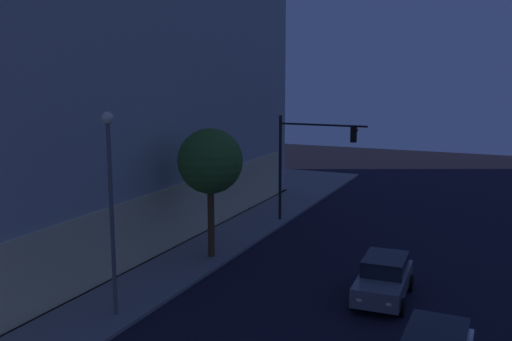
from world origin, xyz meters
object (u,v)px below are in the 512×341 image
object	(u,v)px
street_lamp_sidewalk	(111,189)
car_grey	(384,278)
sidewalk_tree	(210,162)
traffic_light_far_corner	(306,151)

from	to	relation	value
street_lamp_sidewalk	car_grey	xyz separation A→B (m)	(6.06, -8.97, -4.13)
street_lamp_sidewalk	sidewalk_tree	bearing A→B (deg)	-0.02
sidewalk_tree	traffic_light_far_corner	bearing A→B (deg)	-14.20
traffic_light_far_corner	car_grey	xyz separation A→B (m)	(-9.89, -6.86, -3.68)
traffic_light_far_corner	sidewalk_tree	distance (m)	8.59
street_lamp_sidewalk	sidewalk_tree	xyz separation A→B (m)	(7.63, -0.00, -0.05)
traffic_light_far_corner	street_lamp_sidewalk	bearing A→B (deg)	172.47
traffic_light_far_corner	car_grey	distance (m)	12.59
sidewalk_tree	car_grey	world-z (taller)	sidewalk_tree
traffic_light_far_corner	car_grey	size ratio (longest dim) A/B	1.46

